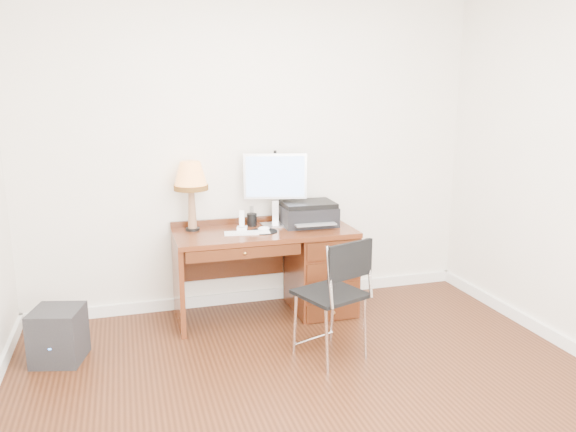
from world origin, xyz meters
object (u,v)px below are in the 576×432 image
object	(u,v)px
printer	(308,213)
phone	(242,225)
monitor	(274,180)
leg_lamp	(191,180)
equipment_box	(58,335)
chair	(334,288)
desk	(301,265)

from	to	relation	value
printer	phone	size ratio (longest dim) A/B	2.67
monitor	leg_lamp	distance (m)	0.71
phone	equipment_box	size ratio (longest dim) A/B	0.45
monitor	chair	distance (m)	1.27
equipment_box	monitor	bearing A→B (deg)	32.80
equipment_box	chair	bearing A→B (deg)	-1.18
monitor	chair	xyz separation A→B (m)	(0.13, -1.11, -0.60)
desk	chair	size ratio (longest dim) A/B	1.67
phone	equipment_box	xyz separation A→B (m)	(-1.44, -0.43, -0.61)
monitor	phone	xyz separation A→B (m)	(-0.32, -0.14, -0.34)
desk	equipment_box	world-z (taller)	desk
equipment_box	leg_lamp	bearing A→B (deg)	43.61
desk	leg_lamp	bearing A→B (deg)	169.63
leg_lamp	phone	xyz separation A→B (m)	(0.39, -0.14, -0.37)
printer	chair	xyz separation A→B (m)	(-0.15, -1.03, -0.31)
desk	printer	bearing A→B (deg)	41.23
desk	leg_lamp	world-z (taller)	leg_lamp
desk	monitor	distance (m)	0.77
monitor	equipment_box	size ratio (longest dim) A/B	1.60
leg_lamp	desk	bearing A→B (deg)	-10.37
desk	printer	world-z (taller)	printer
desk	chair	distance (m)	0.96
printer	chair	bearing A→B (deg)	-97.06
desk	phone	bearing A→B (deg)	177.27
phone	equipment_box	bearing A→B (deg)	-146.98
printer	monitor	bearing A→B (deg)	165.37
printer	leg_lamp	size ratio (longest dim) A/B	0.81
printer	leg_lamp	world-z (taller)	leg_lamp
desk	equipment_box	size ratio (longest dim) A/B	3.86
desk	chair	xyz separation A→B (m)	(-0.06, -0.95, 0.13)
desk	monitor	size ratio (longest dim) A/B	2.41
phone	desk	bearing A→B (deg)	13.55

